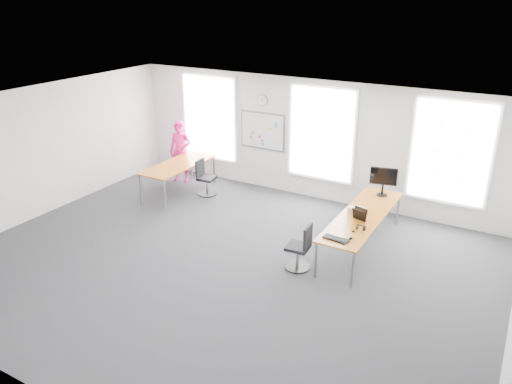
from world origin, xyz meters
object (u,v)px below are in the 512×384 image
Objects in this scene: chair_left at (205,179)px; keyboard at (336,239)px; desk_left at (178,166)px; chair_right at (300,250)px; headphones at (360,228)px; monitor at (383,179)px; person at (180,152)px; desk_right at (362,217)px.

chair_left is 1.93× the size of keyboard.
chair_right reaches higher than desk_left.
headphones is 1.89m from monitor.
person is (-0.51, 0.75, 0.11)m from desk_left.
keyboard is at bearing -93.19° from desk_right.
headphones reaches higher than desk_left.
chair_right is 0.76m from keyboard.
chair_left reaches higher than desk_right.
chair_left is at bearing 149.44° from headphones.
desk_left is 4.76m from chair_right.
monitor reaches higher than chair_left.
person is 5.64m from monitor.
person is (-5.60, 1.29, 0.14)m from desk_right.
monitor is (0.11, 2.46, 0.38)m from keyboard.
headphones is (5.27, -1.23, 0.06)m from desk_left.
desk_right is at bearing 92.55° from headphones.
person is 3.53× the size of keyboard.
chair_right is 1.91× the size of keyboard.
keyboard is (4.39, -2.10, 0.36)m from chair_left.
chair_right is at bearing -43.48° from person.
keyboard is at bearing 91.09° from chair_right.
keyboard is (5.52, -2.57, -0.08)m from person.
chair_right reaches higher than keyboard.
desk_right is 17.52× the size of headphones.
desk_left is 0.91m from person.
chair_right is 0.54× the size of person.
desk_right is 4.55m from chair_left.
keyboard is at bearing -39.95° from person.
chair_right reaches higher than desk_right.
keyboard is 2.49m from monitor.
chair_left is 4.90m from headphones.
keyboard is (5.02, -1.83, 0.03)m from desk_left.
desk_left is 4.59× the size of keyboard.
monitor is at bearing 158.17° from chair_right.
desk_left is 5.34m from keyboard.
monitor reaches higher than chair_right.
headphones is 0.27× the size of monitor.
chair_left reaches higher than keyboard.
headphones is at bearing -13.08° from desk_left.
keyboard is (0.66, 0.07, 0.36)m from chair_right.
desk_right is 0.71m from headphones.
keyboard is (-0.07, -1.28, 0.06)m from desk_right.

